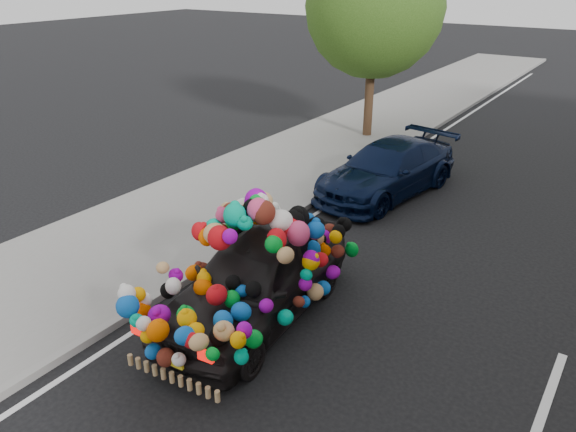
% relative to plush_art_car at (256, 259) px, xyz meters
% --- Properties ---
extents(ground, '(100.00, 100.00, 0.00)m').
position_rel_plush_art_car_xyz_m(ground, '(0.70, 0.65, -1.03)').
color(ground, black).
rests_on(ground, ground).
extents(sidewalk, '(4.00, 60.00, 0.12)m').
position_rel_plush_art_car_xyz_m(sidewalk, '(-3.60, 0.65, -0.97)').
color(sidewalk, gray).
rests_on(sidewalk, ground).
extents(kerb, '(0.15, 60.00, 0.13)m').
position_rel_plush_art_car_xyz_m(kerb, '(-1.65, 0.65, -0.96)').
color(kerb, gray).
rests_on(kerb, ground).
extents(lane_markings, '(6.00, 50.00, 0.01)m').
position_rel_plush_art_car_xyz_m(lane_markings, '(4.30, 0.65, -1.02)').
color(lane_markings, silver).
rests_on(lane_markings, ground).
extents(tree_near_sidewalk, '(4.20, 4.20, 6.13)m').
position_rel_plush_art_car_xyz_m(tree_near_sidewalk, '(-3.10, 10.15, 3.00)').
color(tree_near_sidewalk, '#332114').
rests_on(tree_near_sidewalk, ground).
extents(plush_art_car, '(2.30, 4.35, 2.02)m').
position_rel_plush_art_car_xyz_m(plush_art_car, '(0.00, 0.00, 0.00)').
color(plush_art_car, black).
rests_on(plush_art_car, ground).
extents(navy_sedan, '(2.46, 4.57, 1.26)m').
position_rel_plush_art_car_xyz_m(navy_sedan, '(-0.52, 6.02, -0.40)').
color(navy_sedan, black).
rests_on(navy_sedan, ground).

